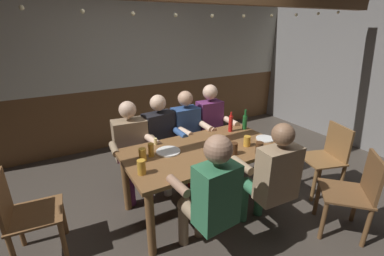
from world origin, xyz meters
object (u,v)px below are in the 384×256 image
bottle_1 (245,122)px  chair_empty_near_right (24,214)px  person_3 (212,126)px  person_1 (162,138)px  plate_0 (168,151)px  pint_glass_2 (247,141)px  chair_empty_far_end (327,157)px  chair_empty_near_left (354,192)px  pint_glass_1 (234,149)px  pint_glass_3 (143,155)px  pint_glass_5 (259,148)px  person_0 (132,144)px  dining_table (203,157)px  pint_glass_0 (151,150)px  person_4 (211,195)px  bottle_0 (231,123)px  person_5 (272,175)px  person_2 (188,132)px  pint_glass_4 (141,167)px  table_candle (155,142)px  plate_1 (265,139)px

bottle_1 → chair_empty_near_right: bearing=-177.9°
person_3 → bottle_1: 0.52m
person_1 → bottle_1: 1.08m
plate_0 → pint_glass_2: pint_glass_2 is taller
chair_empty_far_end → chair_empty_near_left: bearing=161.2°
chair_empty_far_end → pint_glass_1: size_ratio=6.93×
chair_empty_far_end → pint_glass_3: 2.29m
bottle_1 → pint_glass_5: size_ratio=2.00×
person_3 → chair_empty_near_left: (0.50, -1.78, -0.21)m
pint_glass_2 → plate_0: bearing=160.4°
pint_glass_2 → pint_glass_5: bearing=-95.3°
bottle_1 → pint_glass_1: bearing=-138.7°
pint_glass_1 → person_1: bearing=112.6°
person_0 → dining_table: bearing=135.5°
dining_table → pint_glass_5: size_ratio=13.14×
chair_empty_near_left → pint_glass_1: chair_empty_near_left is taller
pint_glass_2 → pint_glass_1: bearing=-161.1°
person_1 → pint_glass_5: bearing=113.5°
chair_empty_near_left → pint_glass_0: 2.07m
pint_glass_5 → chair_empty_far_end: bearing=-5.0°
chair_empty_near_right → chair_empty_far_end: 3.34m
person_4 → pint_glass_5: 0.86m
person_3 → pint_glass_1: 1.03m
bottle_0 → pint_glass_1: (-0.36, -0.53, -0.05)m
person_5 → chair_empty_far_end: bearing=13.2°
chair_empty_near_right → bottle_0: size_ratio=3.42×
pint_glass_1 → chair_empty_far_end: bearing=-9.5°
person_1 → person_4: 1.38m
bottle_0 → pint_glass_3: 1.26m
person_2 → pint_glass_0: bearing=37.7°
plate_0 → pint_glass_4: (-0.40, -0.28, 0.06)m
table_candle → pint_glass_5: bearing=-41.1°
person_2 → plate_0: bearing=46.1°
bottle_1 → plate_1: bearing=-90.5°
bottle_1 → person_1: bearing=155.1°
bottle_0 → bottle_1: size_ratio=0.98×
dining_table → plate_1: bearing=-10.7°
person_0 → bottle_1: 1.46m
person_5 → pint_glass_4: bearing=158.3°
bottle_0 → pint_glass_4: size_ratio=1.86×
person_3 → bottle_1: bearing=116.9°
person_2 → person_5: 1.38m
person_0 → plate_1: person_0 is taller
dining_table → table_candle: table_candle is taller
dining_table → chair_empty_near_left: (1.08, -1.10, -0.17)m
person_2 → plate_0: person_2 is taller
bottle_0 → pint_glass_4: (-1.33, -0.43, -0.04)m
person_2 → pint_glass_1: size_ratio=9.56×
chair_empty_far_end → pint_glass_5: bearing=102.7°
plate_1 → pint_glass_3: 1.46m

